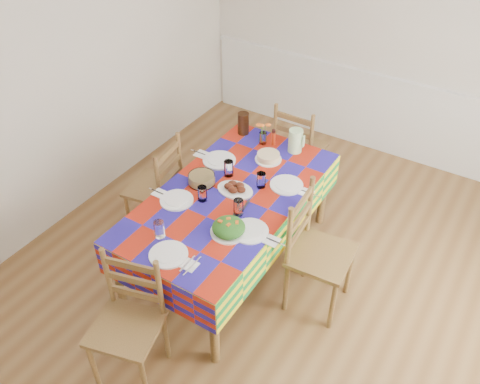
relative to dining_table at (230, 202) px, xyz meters
name	(u,v)px	position (x,y,z in m)	size (l,w,h in m)	color
room	(289,159)	(0.53, -0.07, 0.67)	(4.58, 5.08, 2.78)	brown
wainscot	(389,114)	(0.53, 2.41, -0.20)	(4.41, 0.06, 0.92)	white
dining_table	(230,202)	(0.00, 0.00, 0.00)	(1.06, 1.97, 0.77)	brown
setting_near_head	(166,245)	(-0.05, -0.75, 0.11)	(0.45, 0.30, 0.13)	white
setting_left_near	(185,197)	(-0.25, -0.25, 0.11)	(0.48, 0.29, 0.13)	white
setting_left_far	(222,163)	(-0.27, 0.29, 0.12)	(0.53, 0.31, 0.14)	white
setting_right_near	(246,222)	(0.31, -0.25, 0.11)	(0.53, 0.30, 0.13)	white
setting_right_far	(278,183)	(0.28, 0.29, 0.11)	(0.51, 0.30, 0.13)	white
meat_platter	(235,188)	(0.01, 0.06, 0.11)	(0.31, 0.22, 0.06)	white
salad_platter	(229,228)	(0.24, -0.38, 0.13)	(0.27, 0.27, 0.11)	white
pasta_bowl	(202,179)	(-0.28, 0.00, 0.13)	(0.22, 0.22, 0.08)	white
cake	(268,157)	(0.02, 0.58, 0.12)	(0.23, 0.23, 0.06)	white
serving_utensils	(239,210)	(0.17, -0.13, 0.09)	(0.13, 0.29, 0.01)	black
flower_vase	(263,135)	(-0.15, 0.78, 0.18)	(0.14, 0.11, 0.22)	white
hot_sauce	(273,137)	(-0.06, 0.81, 0.16)	(0.04, 0.04, 0.16)	#B72D0E
green_pitcher	(295,141)	(0.16, 0.83, 0.19)	(0.13, 0.13, 0.21)	#C0ECA6
tea_pitcher	(243,123)	(-0.39, 0.84, 0.19)	(0.11, 0.11, 0.21)	black
name_card	(157,264)	(0.00, -0.91, 0.09)	(0.08, 0.02, 0.02)	white
chair_near	(129,323)	(-0.01, -1.24, -0.19)	(0.54, 0.52, 1.00)	brown
chair_far	(298,149)	(0.00, 1.24, -0.19)	(0.45, 0.43, 1.01)	brown
chair_left	(158,188)	(-0.78, 0.01, -0.19)	(0.49, 0.50, 1.00)	brown
chair_right	(316,253)	(0.78, 0.00, -0.16)	(0.48, 0.50, 1.06)	brown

